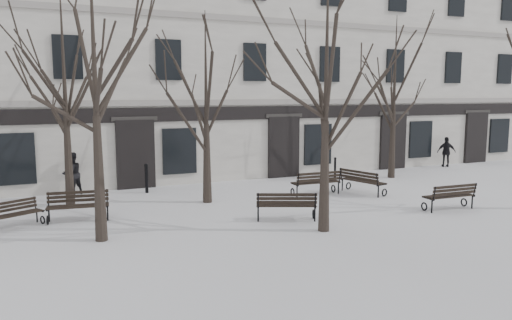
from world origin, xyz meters
TOP-DOWN VIEW (x-y plane):
  - ground at (0.00, 0.00)m, footprint 100.00×100.00m
  - building at (0.00, 12.96)m, footprint 40.40×10.20m
  - tree_1 at (-5.82, 0.69)m, footprint 5.67×5.67m
  - tree_2 at (0.25, -0.95)m, footprint 5.36×5.36m
  - tree_4 at (-6.29, 5.67)m, footprint 5.57×5.57m
  - tree_5 at (-1.63, 4.11)m, footprint 4.83×4.83m
  - tree_6 at (8.16, 5.71)m, footprint 5.29×5.29m
  - bench_0 at (-8.05, 3.08)m, footprint 1.68×1.27m
  - bench_1 at (-0.20, 0.54)m, footprint 1.97×1.38m
  - bench_2 at (5.62, -0.49)m, footprint 1.89×0.75m
  - bench_3 at (-6.21, 3.21)m, footprint 1.93×0.92m
  - bench_4 at (2.73, 3.57)m, footprint 1.98×0.78m
  - bench_5 at (4.55, 3.11)m, footprint 1.16×2.03m
  - bollard_a at (-3.30, 6.79)m, footprint 0.15×0.15m
  - bollard_b at (5.67, 6.78)m, footprint 0.13×0.13m
  - pedestrian_b at (-6.07, 7.58)m, footprint 1.04×0.99m
  - pedestrian_c at (13.19, 7.31)m, footprint 1.02×0.86m

SIDE VIEW (x-z plane):
  - ground at x=0.00m, z-range 0.00..0.00m
  - pedestrian_b at x=-6.07m, z-range -0.85..0.85m
  - pedestrian_c at x=13.19m, z-range -0.82..0.82m
  - bench_0 at x=-8.05m, z-range 0.04..0.85m
  - bench_2 at x=5.62m, z-range 0.04..0.98m
  - bench_3 at x=-6.21m, z-range 0.04..0.98m
  - bench_1 at x=-0.20m, z-range 0.04..0.99m
  - bollard_b at x=5.67m, z-range 0.03..1.02m
  - bench_5 at x=4.55m, z-range 0.04..1.01m
  - bench_4 at x=2.73m, z-range 0.04..1.03m
  - bollard_a at x=-3.30m, z-range 0.04..1.24m
  - tree_5 at x=-1.63m, z-range 0.86..7.76m
  - tree_6 at x=8.16m, z-range 0.95..8.51m
  - tree_2 at x=0.25m, z-range 0.96..8.61m
  - tree_4 at x=-6.29m, z-range 1.00..8.95m
  - tree_1 at x=-5.82m, z-range 1.01..9.11m
  - building at x=0.00m, z-range -0.18..11.22m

